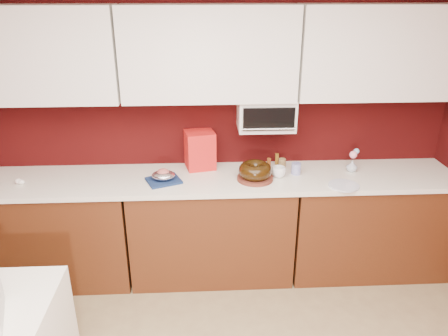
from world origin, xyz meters
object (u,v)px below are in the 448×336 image
bundt_cake (255,170)px  flower_vase (352,165)px  pandoro_box (200,150)px  foil_ham_nest (163,175)px  coffee_mug (279,171)px  toaster_oven (266,114)px  blue_jar (296,169)px

bundt_cake → flower_vase: size_ratio=2.44×
pandoro_box → flower_vase: (1.25, -0.15, -0.10)m
foil_ham_nest → pandoro_box: bearing=43.8°
bundt_cake → coffee_mug: (0.20, 0.04, -0.03)m
foil_ham_nest → coffee_mug: bearing=2.6°
coffee_mug → flower_vase: size_ratio=0.98×
pandoro_box → toaster_oven: bearing=-16.6°
foil_ham_nest → coffee_mug: size_ratio=1.73×
foil_ham_nest → blue_jar: bearing=5.2°
toaster_oven → foil_ham_nest: size_ratio=2.47×
toaster_oven → blue_jar: toaster_oven is taller
foil_ham_nest → coffee_mug: 0.92m
blue_jar → flower_vase: 0.47m
blue_jar → flower_vase: bearing=3.4°
pandoro_box → flower_vase: bearing=-18.7°
foil_ham_nest → toaster_oven: bearing=15.7°
toaster_oven → coffee_mug: bearing=-63.8°
toaster_oven → flower_vase: bearing=-8.5°
pandoro_box → coffee_mug: bearing=-32.3°
foil_ham_nest → blue_jar: 1.07m
bundt_cake → foil_ham_nest: bundt_cake is taller
toaster_oven → foil_ham_nest: bearing=-164.3°
coffee_mug → flower_vase: 0.63m
coffee_mug → flower_vase: (0.62, 0.08, 0.00)m
foil_ham_nest → pandoro_box: 0.41m
blue_jar → coffee_mug: bearing=-160.0°
foil_ham_nest → blue_jar: blue_jar is taller
foil_ham_nest → pandoro_box: (0.29, 0.28, 0.10)m
toaster_oven → bundt_cake: (-0.10, -0.23, -0.40)m
bundt_cake → flower_vase: bearing=8.8°
toaster_oven → foil_ham_nest: (-0.82, -0.23, -0.42)m
foil_ham_nest → flower_vase: bearing=4.7°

